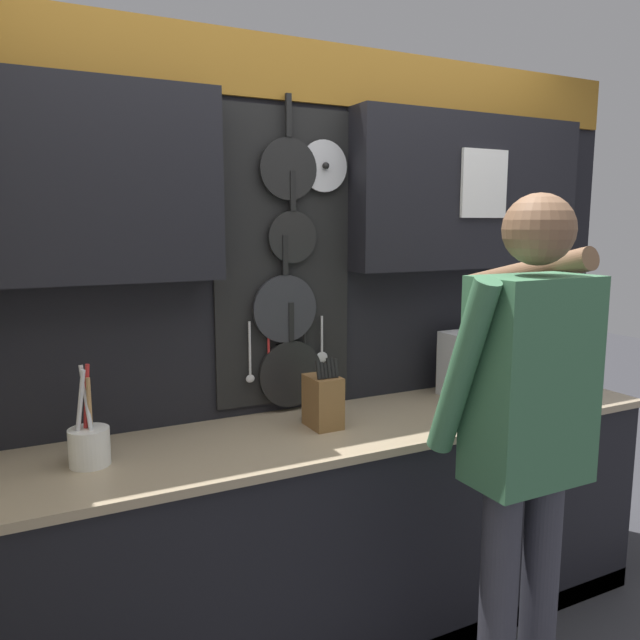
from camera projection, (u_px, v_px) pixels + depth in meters
name	position (u px, v px, depth m)	size (l,w,h in m)	color
ground_plane	(352.00, 631.00, 2.57)	(14.00, 14.00, 0.00)	#38383D
base_cabinet_counter	(353.00, 531.00, 2.50)	(2.62, 0.61, 0.89)	black
back_wall_unit	(326.00, 272.00, 2.59)	(3.19, 0.22, 2.37)	black
microwave	(505.00, 365.00, 2.78)	(0.48, 0.37, 0.29)	silver
knife_block	(323.00, 400.00, 2.38)	(0.11, 0.15, 0.27)	brown
utensil_crock	(89.00, 442.00, 2.00)	(0.13, 0.13, 0.33)	white
person	(526.00, 421.00, 1.95)	(0.54, 0.68, 1.75)	#383842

